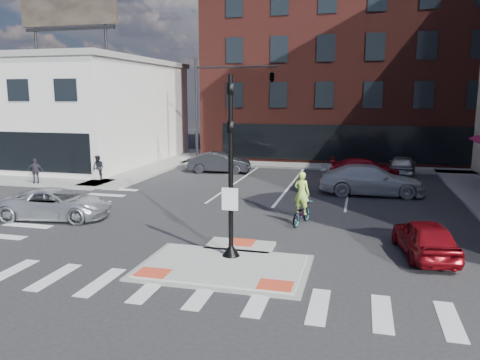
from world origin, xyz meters
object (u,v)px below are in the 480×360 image
(bg_car_dark, at_px, (219,162))
(cyclist, at_px, (301,207))
(red_sedan, at_px, (425,238))
(white_pickup, at_px, (371,180))
(pedestrian_b, at_px, (35,171))
(bg_car_silver, at_px, (402,166))
(pedestrian_a, at_px, (98,168))
(bg_car_red, at_px, (366,168))
(silver_suv, at_px, (56,204))

(bg_car_dark, xyz_separation_m, cyclist, (7.41, -12.23, 0.05))
(red_sedan, height_order, white_pickup, white_pickup)
(pedestrian_b, bearing_deg, bg_car_silver, -4.25)
(pedestrian_a, bearing_deg, bg_car_dark, 49.36)
(pedestrian_b, bearing_deg, white_pickup, -20.00)
(red_sedan, distance_m, bg_car_silver, 16.90)
(white_pickup, bearing_deg, bg_car_dark, 59.30)
(white_pickup, relative_size, bg_car_dark, 1.29)
(red_sedan, height_order, bg_car_red, bg_car_red)
(bg_car_silver, relative_size, bg_car_red, 0.92)
(white_pickup, distance_m, bg_car_dark, 11.59)
(bg_car_dark, distance_m, bg_car_red, 10.14)
(bg_car_dark, bearing_deg, pedestrian_a, 124.76)
(pedestrian_b, bearing_deg, bg_car_red, -5.69)
(bg_car_silver, bearing_deg, silver_suv, 50.63)
(silver_suv, relative_size, cyclist, 2.13)
(bg_car_red, bearing_deg, bg_car_silver, -61.03)
(bg_car_red, xyz_separation_m, pedestrian_b, (-19.60, -7.65, 0.24))
(silver_suv, xyz_separation_m, cyclist, (10.75, 1.83, 0.09))
(cyclist, relative_size, pedestrian_b, 1.50)
(white_pickup, bearing_deg, bg_car_silver, -22.07)
(silver_suv, bearing_deg, bg_car_silver, -53.64)
(bg_car_silver, bearing_deg, pedestrian_b, 28.68)
(bg_car_silver, relative_size, pedestrian_b, 2.80)
(bg_car_silver, height_order, pedestrian_a, pedestrian_a)
(pedestrian_a, bearing_deg, silver_suv, -62.52)
(white_pickup, distance_m, bg_car_red, 5.22)
(red_sedan, height_order, cyclist, cyclist)
(silver_suv, height_order, pedestrian_a, pedestrian_a)
(silver_suv, bearing_deg, white_pickup, -65.31)
(cyclist, relative_size, pedestrian_a, 1.46)
(bg_car_silver, distance_m, bg_car_red, 2.89)
(red_sedan, height_order, pedestrian_b, pedestrian_b)
(silver_suv, bearing_deg, pedestrian_b, 34.98)
(bg_car_silver, distance_m, pedestrian_b, 23.87)
(silver_suv, height_order, bg_car_red, same)
(silver_suv, xyz_separation_m, pedestrian_a, (-3.00, 8.49, 0.26))
(cyclist, bearing_deg, silver_suv, 23.67)
(bg_car_red, distance_m, pedestrian_b, 21.04)
(silver_suv, height_order, red_sedan, silver_suv)
(red_sedan, bearing_deg, silver_suv, -13.69)
(bg_car_dark, bearing_deg, bg_car_red, -96.08)
(silver_suv, bearing_deg, cyclist, -88.70)
(bg_car_dark, height_order, pedestrian_a, pedestrian_a)
(pedestrian_b, bearing_deg, pedestrian_a, 5.59)
(bg_car_dark, bearing_deg, silver_suv, 160.10)
(white_pickup, xyz_separation_m, cyclist, (-2.99, -7.10, -0.05))
(pedestrian_a, bearing_deg, white_pickup, 9.55)
(red_sedan, xyz_separation_m, white_pickup, (-1.62, 10.10, 0.17))
(bg_car_red, xyz_separation_m, pedestrian_a, (-16.47, -5.65, 0.26))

